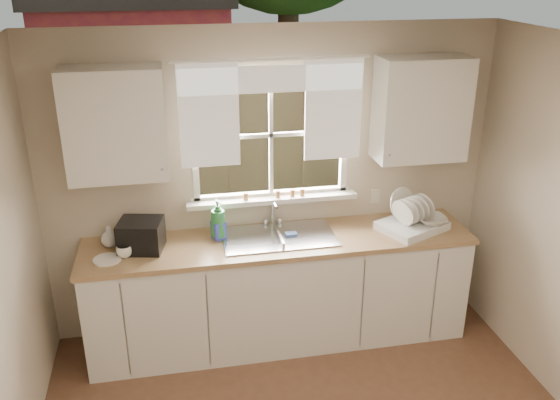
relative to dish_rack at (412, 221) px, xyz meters
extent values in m
cube|color=beige|center=(-1.08, 0.35, -0.41)|extent=(3.60, 0.02, 1.15)
cube|color=beige|center=(-1.08, 0.35, 1.34)|extent=(3.60, 0.02, 0.35)
cube|color=beige|center=(-2.28, 0.35, 0.67)|extent=(1.20, 0.02, 1.00)
cube|color=beige|center=(0.12, 0.35, 0.67)|extent=(1.20, 0.02, 1.00)
cube|color=silver|center=(-1.08, -1.65, 1.52)|extent=(3.60, 4.00, 0.02)
cube|color=white|center=(-1.08, 0.37, 0.17)|extent=(1.30, 0.06, 0.05)
cube|color=white|center=(-1.08, 0.37, 1.17)|extent=(1.30, 0.06, 0.05)
cube|color=white|center=(-1.68, 0.37, 0.67)|extent=(0.05, 0.06, 1.05)
cube|color=white|center=(-0.48, 0.37, 0.67)|extent=(0.05, 0.06, 1.05)
cube|color=white|center=(-1.08, 0.37, 0.67)|extent=(0.03, 0.04, 1.00)
cube|color=white|center=(-1.08, 0.37, 0.67)|extent=(1.20, 0.04, 0.03)
cube|color=white|center=(-1.08, 0.31, 0.15)|extent=(1.38, 0.14, 0.04)
cylinder|color=white|center=(-1.08, 0.29, 1.27)|extent=(1.50, 0.02, 0.02)
cube|color=silver|center=(-1.56, 0.30, 0.87)|extent=(0.45, 0.02, 0.80)
cube|color=silver|center=(-0.60, 0.30, 0.87)|extent=(0.45, 0.02, 0.80)
cube|color=silver|center=(-1.08, 0.30, 1.12)|extent=(1.40, 0.02, 0.20)
cube|color=silver|center=(-1.08, 0.03, -0.55)|extent=(3.00, 0.62, 0.87)
cube|color=#A37E51|center=(-1.08, 0.03, -0.09)|extent=(3.04, 0.65, 0.04)
cube|color=silver|center=(-2.23, 0.18, 0.87)|extent=(0.70, 0.33, 0.80)
cube|color=silver|center=(0.07, 0.18, 0.87)|extent=(0.70, 0.33, 0.80)
cube|color=beige|center=(-0.20, 0.34, 0.10)|extent=(0.08, 0.01, 0.12)
cylinder|color=brown|center=(-1.30, 0.29, 0.20)|extent=(0.04, 0.04, 0.06)
cylinder|color=brown|center=(-1.04, 0.29, 0.20)|extent=(0.04, 0.04, 0.06)
cylinder|color=brown|center=(-0.84, 0.29, 0.20)|extent=(0.04, 0.04, 0.06)
cylinder|color=brown|center=(-0.92, 0.29, 0.20)|extent=(0.04, 0.04, 0.06)
cube|color=#335421|center=(-1.08, 5.35, -1.00)|extent=(20.00, 10.00, 0.02)
cube|color=#997E54|center=(-1.08, 3.35, -0.08)|extent=(8.00, 0.10, 1.80)
cube|color=maroon|center=(-2.28, 6.85, 0.12)|extent=(3.00, 3.00, 2.20)
cylinder|color=#423021|center=(0.32, 6.35, 0.62)|extent=(0.36, 0.36, 3.20)
cube|color=#B7B7BC|center=(-1.08, 0.06, -0.15)|extent=(0.84, 0.46, 0.18)
cube|color=#B7B7BC|center=(-1.08, 0.06, -0.07)|extent=(0.88, 0.50, 0.01)
cube|color=#B7B7BC|center=(-1.08, 0.06, -0.09)|extent=(0.02, 0.41, 0.14)
cylinder|color=silver|center=(-1.08, 0.31, 0.04)|extent=(0.03, 0.03, 0.22)
cylinder|color=silver|center=(-1.08, 0.23, 0.15)|extent=(0.02, 0.18, 0.02)
sphere|color=silver|center=(-1.14, 0.31, -0.04)|extent=(0.05, 0.05, 0.05)
sphere|color=silver|center=(-1.02, 0.31, -0.04)|extent=(0.05, 0.05, 0.05)
cube|color=white|center=(0.00, -0.01, -0.04)|extent=(0.61, 0.55, 0.07)
cylinder|color=white|center=(-0.05, 0.11, 0.12)|extent=(0.27, 0.18, 0.25)
cylinder|color=white|center=(-0.11, -0.06, 0.11)|extent=(0.15, 0.23, 0.22)
cylinder|color=white|center=(-0.05, -0.03, 0.11)|extent=(0.15, 0.23, 0.22)
cylinder|color=white|center=(0.00, -0.01, 0.11)|extent=(0.15, 0.23, 0.22)
cylinder|color=white|center=(0.06, 0.02, 0.11)|extent=(0.15, 0.23, 0.22)
cylinder|color=white|center=(0.11, 0.04, 0.11)|extent=(0.15, 0.23, 0.22)
imported|color=silver|center=(0.14, -0.05, 0.02)|extent=(0.25, 0.25, 0.06)
imported|color=#2C8741|center=(-1.54, 0.14, 0.09)|extent=(0.16, 0.16, 0.32)
imported|color=blue|center=(-1.54, 0.13, 0.03)|extent=(0.12, 0.13, 0.21)
imported|color=beige|center=(-2.36, 0.16, 0.01)|extent=(0.16, 0.16, 0.16)
cylinder|color=silver|center=(-2.37, -0.07, -0.07)|extent=(0.20, 0.20, 0.01)
imported|color=white|center=(-2.24, -0.04, -0.03)|extent=(0.12, 0.12, 0.09)
cube|color=black|center=(-2.12, 0.06, 0.04)|extent=(0.36, 0.33, 0.23)
camera|label=1|loc=(-1.87, -4.03, 1.97)|focal=38.00mm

